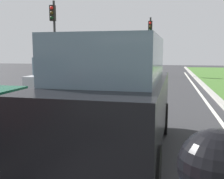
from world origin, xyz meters
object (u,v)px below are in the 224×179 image
at_px(car_suv_ahead, 114,96).
at_px(traffic_light_far_median, 150,37).
at_px(car_hatchback_far, 62,79).
at_px(traffic_light_overhead_left, 54,29).

distance_m(car_suv_ahead, traffic_light_far_median, 17.51).
distance_m(car_hatchback_far, traffic_light_far_median, 12.35).
height_order(car_hatchback_far, traffic_light_overhead_left, traffic_light_overhead_left).
xyz_separation_m(car_suv_ahead, traffic_light_far_median, (-0.50, 17.39, 1.99)).
distance_m(traffic_light_overhead_left, traffic_light_far_median, 8.72).
xyz_separation_m(car_suv_ahead, car_hatchback_far, (-3.33, 5.59, -0.28)).
distance_m(car_suv_ahead, car_hatchback_far, 6.51).
bearing_deg(car_suv_ahead, traffic_light_far_median, 93.19).
height_order(traffic_light_overhead_left, traffic_light_far_median, traffic_light_overhead_left).
bearing_deg(traffic_light_overhead_left, car_suv_ahead, -61.08).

